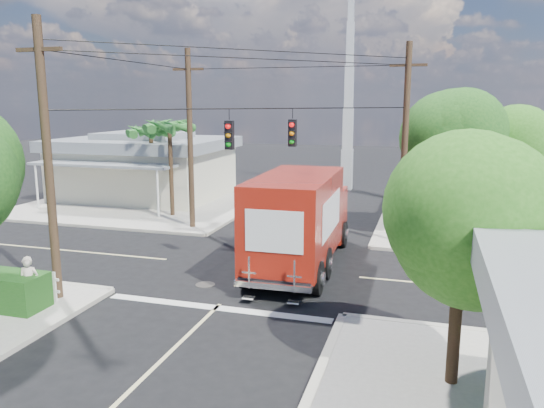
% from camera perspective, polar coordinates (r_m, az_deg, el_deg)
% --- Properties ---
extents(ground, '(120.00, 120.00, 0.00)m').
position_cam_1_polar(ground, '(21.07, -1.55, -6.88)').
color(ground, black).
rests_on(ground, ground).
extents(sidewalk_ne, '(14.12, 14.12, 0.14)m').
position_cam_1_polar(sidewalk_ne, '(30.98, 24.71, -1.95)').
color(sidewalk_ne, '#A09B90').
rests_on(sidewalk_ne, ground).
extents(sidewalk_nw, '(14.12, 14.12, 0.14)m').
position_cam_1_polar(sidewalk_nw, '(35.07, -13.07, 0.19)').
color(sidewalk_nw, '#A09B90').
rests_on(sidewalk_nw, ground).
extents(road_markings, '(32.00, 32.00, 0.01)m').
position_cam_1_polar(road_markings, '(19.75, -2.88, -8.12)').
color(road_markings, beige).
rests_on(road_markings, ground).
extents(building_nw, '(10.80, 10.20, 4.30)m').
position_cam_1_polar(building_nw, '(36.66, -13.53, 4.03)').
color(building_nw, beige).
rests_on(building_nw, sidewalk_nw).
extents(radio_tower, '(0.80, 0.80, 17.00)m').
position_cam_1_polar(radio_tower, '(39.49, 8.22, 9.68)').
color(radio_tower, silver).
rests_on(radio_tower, ground).
extents(tree_ne_front, '(4.21, 4.14, 6.66)m').
position_cam_1_polar(tree_ne_front, '(25.90, 18.72, 6.65)').
color(tree_ne_front, '#422D1C').
rests_on(tree_ne_front, sidewalk_ne).
extents(tree_ne_back, '(3.77, 3.66, 5.82)m').
position_cam_1_polar(tree_ne_back, '(28.35, 23.77, 5.45)').
color(tree_ne_back, '#422D1C').
rests_on(tree_ne_back, sidewalk_ne).
extents(tree_se, '(3.67, 3.54, 5.62)m').
position_cam_1_polar(tree_se, '(12.10, 19.87, -1.22)').
color(tree_se, '#422D1C').
rests_on(tree_se, sidewalk_se).
extents(palm_nw_front, '(3.01, 3.08, 5.59)m').
position_cam_1_polar(palm_nw_front, '(29.93, -10.97, 8.06)').
color(palm_nw_front, '#422D1C').
rests_on(palm_nw_front, sidewalk_nw).
extents(palm_nw_back, '(3.01, 3.08, 5.19)m').
position_cam_1_polar(palm_nw_back, '(32.22, -12.91, 7.52)').
color(palm_nw_back, '#422D1C').
rests_on(palm_nw_back, sidewalk_nw).
extents(utility_poles, '(12.00, 10.68, 9.00)m').
position_cam_1_polar(utility_poles, '(22.17, -4.25, 6.32)').
color(utility_poles, '#473321').
rests_on(utility_poles, ground).
extents(vending_boxes, '(1.90, 0.50, 1.10)m').
position_cam_1_polar(vending_boxes, '(25.92, 16.65, -2.35)').
color(vending_boxes, maroon).
rests_on(vending_boxes, sidewalk_ne).
extents(delivery_truck, '(2.95, 8.76, 3.76)m').
position_cam_1_polar(delivery_truck, '(20.79, 3.03, -1.68)').
color(delivery_truck, black).
rests_on(delivery_truck, ground).
extents(pedestrian, '(0.71, 0.57, 1.68)m').
position_cam_1_polar(pedestrian, '(18.02, -24.68, -7.77)').
color(pedestrian, beige).
rests_on(pedestrian, sidewalk_sw).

